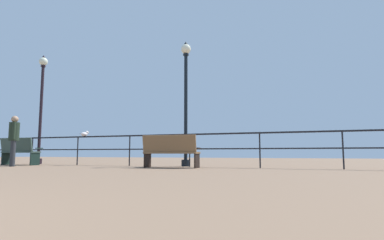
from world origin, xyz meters
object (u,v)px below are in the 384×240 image
at_px(seagull_on_rail, 85,134).
at_px(lamppost_left, 41,99).
at_px(bench_near_left, 170,150).
at_px(lamppost_center, 186,92).
at_px(bench_far_left, 19,150).
at_px(person_by_bench, 14,137).

bearing_deg(seagull_on_rail, lamppost_left, 172.79).
xyz_separation_m(bench_near_left, lamppost_center, (0.02, 1.20, 2.02)).
height_order(bench_far_left, lamppost_left, lamppost_left).
bearing_deg(person_by_bench, seagull_on_rail, 51.77).
height_order(bench_far_left, lamppost_center, lamppost_center).
xyz_separation_m(bench_far_left, seagull_on_rail, (2.27, 0.87, 0.60)).
distance_m(lamppost_left, person_by_bench, 2.96).
distance_m(bench_far_left, person_by_bench, 1.33).
height_order(bench_far_left, bench_near_left, bench_far_left).
bearing_deg(lamppost_center, seagull_on_rail, -175.31).
distance_m(bench_far_left, lamppost_left, 2.45).
height_order(bench_far_left, person_by_bench, person_by_bench).
xyz_separation_m(bench_far_left, lamppost_left, (-0.28, 1.19, 2.12)).
bearing_deg(seagull_on_rail, bench_near_left, -12.59).
distance_m(bench_far_left, lamppost_center, 6.64).
bearing_deg(lamppost_center, bench_far_left, -169.15).
xyz_separation_m(person_by_bench, seagull_on_rail, (1.43, 1.81, 0.19)).
relative_size(person_by_bench, seagull_on_rail, 3.90).
bearing_deg(seagull_on_rail, bench_far_left, -159.09).
bearing_deg(lamppost_center, bench_near_left, -90.83).
bearing_deg(seagull_on_rail, lamppost_center, 4.69).
distance_m(lamppost_left, lamppost_center, 6.51).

